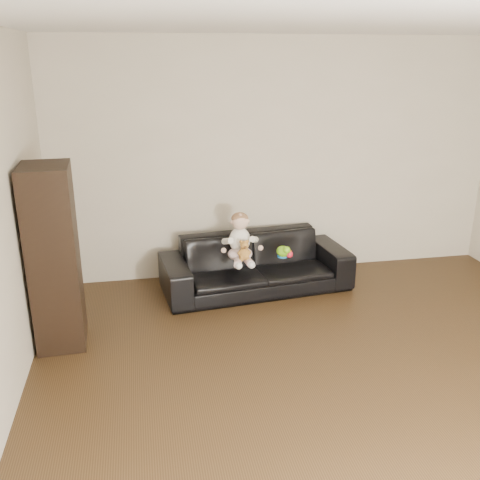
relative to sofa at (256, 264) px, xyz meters
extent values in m
plane|color=#3C2815|center=(0.37, -2.25, -0.29)|extent=(5.50, 5.50, 0.00)
plane|color=beige|center=(0.37, -2.25, 2.31)|extent=(5.50, 5.50, 0.00)
plane|color=beige|center=(0.37, 0.50, 1.01)|extent=(5.00, 0.00, 5.00)
imported|color=black|center=(0.00, 0.00, 0.00)|extent=(2.05, 0.99, 0.58)
cube|color=black|center=(-1.91, -0.76, 0.50)|extent=(0.42, 0.56, 1.57)
cube|color=silver|center=(-1.89, -0.76, 0.85)|extent=(0.19, 0.26, 0.28)
ellipsoid|color=#F9D2D7|center=(-0.19, -0.10, 0.16)|extent=(0.27, 0.24, 0.14)
ellipsoid|color=white|center=(-0.19, -0.08, 0.31)|extent=(0.23, 0.20, 0.26)
sphere|color=beige|center=(-0.19, -0.10, 0.51)|extent=(0.19, 0.19, 0.17)
ellipsoid|color=#8C603F|center=(-0.19, -0.08, 0.54)|extent=(0.19, 0.19, 0.12)
cylinder|color=#F9D2D7|center=(-0.24, -0.26, 0.14)|extent=(0.09, 0.22, 0.08)
cylinder|color=#F9D2D7|center=(-0.14, -0.26, 0.14)|extent=(0.09, 0.22, 0.08)
sphere|color=white|center=(-0.25, -0.37, 0.14)|extent=(0.08, 0.08, 0.07)
sphere|color=white|center=(-0.13, -0.37, 0.14)|extent=(0.08, 0.08, 0.07)
cylinder|color=white|center=(-0.33, -0.14, 0.32)|extent=(0.08, 0.18, 0.12)
cylinder|color=white|center=(-0.05, -0.14, 0.32)|extent=(0.08, 0.18, 0.12)
ellipsoid|color=#A97430|center=(-0.18, -0.26, 0.22)|extent=(0.13, 0.11, 0.13)
sphere|color=#A97430|center=(-0.18, -0.27, 0.32)|extent=(0.10, 0.10, 0.09)
sphere|color=#A97430|center=(-0.21, -0.26, 0.35)|extent=(0.04, 0.04, 0.03)
sphere|color=#A97430|center=(-0.15, -0.26, 0.35)|extent=(0.04, 0.04, 0.03)
sphere|color=#593819|center=(-0.18, -0.31, 0.31)|extent=(0.04, 0.04, 0.03)
ellipsoid|color=#77D018|center=(0.27, -0.08, 0.15)|extent=(0.17, 0.19, 0.11)
sphere|color=red|center=(0.33, -0.13, 0.13)|extent=(0.09, 0.09, 0.08)
cylinder|color=blue|center=(0.27, -0.09, 0.10)|extent=(0.12, 0.12, 0.02)
camera|label=1|loc=(-1.17, -5.17, 2.10)|focal=40.00mm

